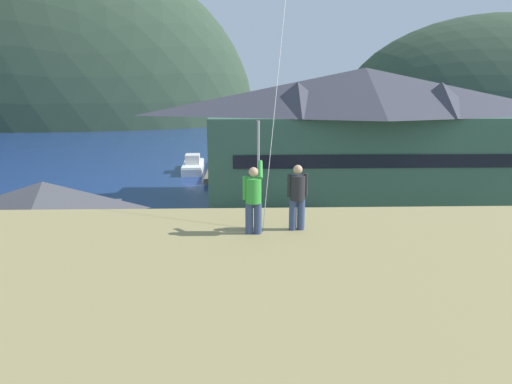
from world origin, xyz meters
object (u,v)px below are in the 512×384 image
Objects in this scene: parked_car_front_row_end at (491,236)px; parked_car_back_row_left at (37,299)px; person_kite_flyer at (253,198)px; parked_car_corner_spot at (414,246)px; parked_car_mid_row_center at (310,285)px; person_companion at (297,195)px; parked_car_mid_row_near at (208,239)px; storage_shed_waterside at (253,169)px; moored_boat_wharfside at (193,166)px; harbor_lodge at (363,131)px; parking_light_pole at (258,172)px; parked_car_back_row_right at (319,244)px; storage_shed_near_lot at (47,226)px; wharf_dock at (222,170)px.

parked_car_front_row_end is 25.57m from parked_car_back_row_left.
parked_car_corner_spot is at bearing 54.06° from person_kite_flyer.
parked_car_mid_row_center and parked_car_back_row_left have the same top height.
parked_car_front_row_end is at bearing 46.56° from person_companion.
parked_car_mid_row_near is 16.30m from person_companion.
storage_shed_waterside is 13.77m from moored_boat_wharfside.
harbor_lodge reaches higher than parked_car_corner_spot.
parked_car_front_row_end is at bearing -47.67° from storage_shed_waterside.
storage_shed_waterside is 22.67m from parked_car_mid_row_center.
parked_car_back_row_left is 0.55× the size of parking_light_pole.
parked_car_front_row_end is at bearing -13.22° from parking_light_pole.
parked_car_back_row_right is 2.50× the size of person_companion.
parked_car_front_row_end is at bearing 44.83° from person_kite_flyer.
person_companion reaches higher than parking_light_pole.
storage_shed_near_lot is 15.28m from parked_car_back_row_right.
wharf_dock is 3.15× the size of parked_car_mid_row_near.
moored_boat_wharfside is (4.76, 29.83, -1.94)m from storage_shed_near_lot.
parking_light_pole is at bearing 101.49° from parked_car_mid_row_center.
parked_car_back_row_left is at bearing -132.01° from harbor_lodge.
parked_car_mid_row_near and parked_car_mid_row_center have the same top height.
parked_car_front_row_end is (17.50, 0.11, 0.00)m from parked_car_mid_row_near.
harbor_lodge is 2.10× the size of wharf_dock.
parked_car_front_row_end is 2.47× the size of person_companion.
storage_shed_waterside reaches higher than parked_car_back_row_left.
moored_boat_wharfside is 4.30× the size of person_companion.
parked_car_front_row_end is 2.32× the size of person_kite_flyer.
storage_shed_near_lot is 1.99× the size of parked_car_back_row_left.
parked_car_back_row_right is at bearing -52.99° from parking_light_pole.
parking_light_pole is at bearing -73.91° from moored_boat_wharfside.
storage_shed_waterside is 0.81× the size of moored_boat_wharfside.
moored_boat_wharfside reaches higher than parked_car_back_row_left.
storage_shed_waterside is 1.41× the size of parked_car_front_row_end.
wharf_dock is 3.18× the size of parked_car_corner_spot.
parked_car_mid_row_center is (5.24, -6.61, 0.00)m from parked_car_mid_row_near.
parked_car_back_row_right is at bearing 76.25° from parked_car_mid_row_center.
storage_shed_waterside is at bearing 67.18° from parked_car_back_row_left.
harbor_lodge reaches higher than wharf_dock.
storage_shed_near_lot is at bearing -178.39° from parked_car_corner_spot.
wharf_dock is 3.21× the size of parked_car_mid_row_center.
parked_car_mid_row_center and parked_car_corner_spot have the same top height.
storage_shed_near_lot is 4.57× the size of person_kite_flyer.
parked_car_mid_row_center is at bearing -80.60° from wharf_dock.
parked_car_front_row_end is 21.23m from person_companion.
storage_shed_waterside is 1.42× the size of parked_car_mid_row_center.
parked_car_mid_row_center is (-7.72, -20.88, -5.10)m from harbor_lodge.
person_kite_flyer is 1.07× the size of person_companion.
parked_car_corner_spot is (-0.85, -15.80, -5.10)m from harbor_lodge.
moored_boat_wharfside is 1.75× the size of parked_car_mid_row_center.
parked_car_front_row_end is 1.00× the size of parked_car_corner_spot.
storage_shed_near_lot is 14.60m from parked_car_mid_row_center.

